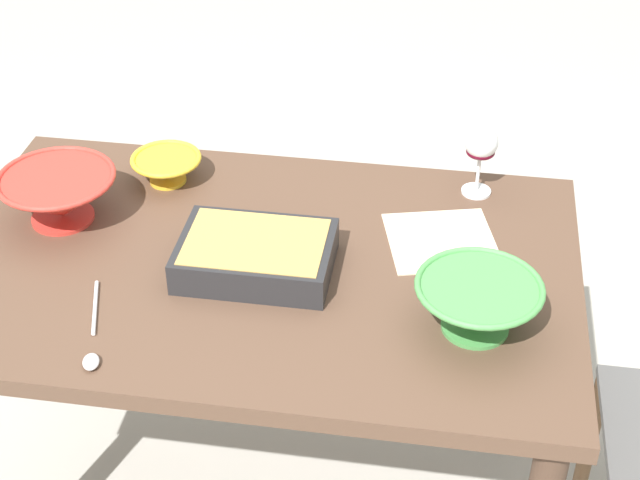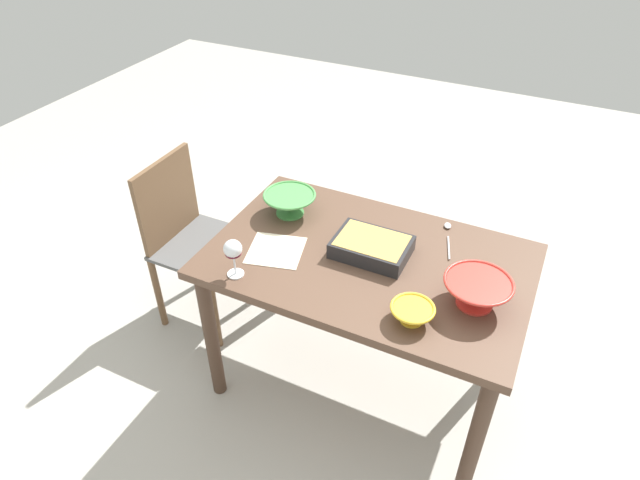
% 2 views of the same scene
% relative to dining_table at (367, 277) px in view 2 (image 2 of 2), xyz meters
% --- Properties ---
extents(ground_plane, '(8.00, 8.00, 0.00)m').
position_rel_dining_table_xyz_m(ground_plane, '(0.00, 0.00, -0.67)').
color(ground_plane, '#B2ADA3').
extents(dining_table, '(1.29, 0.82, 0.77)m').
position_rel_dining_table_xyz_m(dining_table, '(0.00, 0.00, 0.00)').
color(dining_table, brown).
rests_on(dining_table, ground_plane).
extents(chair, '(0.39, 0.43, 0.90)m').
position_rel_dining_table_xyz_m(chair, '(1.01, -0.09, -0.16)').
color(chair, '#595959').
rests_on(chair, ground_plane).
extents(wine_glass, '(0.07, 0.07, 0.16)m').
position_rel_dining_table_xyz_m(wine_glass, '(0.43, 0.32, 0.22)').
color(wine_glass, white).
rests_on(wine_glass, dining_table).
extents(casserole_dish, '(0.30, 0.22, 0.07)m').
position_rel_dining_table_xyz_m(casserole_dish, '(0.00, -0.03, 0.14)').
color(casserole_dish, '#262628').
rests_on(casserole_dish, dining_table).
extents(mixing_bowl, '(0.16, 0.16, 0.07)m').
position_rel_dining_table_xyz_m(mixing_bowl, '(-0.27, 0.26, 0.14)').
color(mixing_bowl, yellow).
rests_on(mixing_bowl, dining_table).
extents(small_bowl, '(0.25, 0.25, 0.11)m').
position_rel_dining_table_xyz_m(small_bowl, '(-0.45, 0.08, 0.16)').
color(small_bowl, red).
rests_on(small_bowl, dining_table).
extents(serving_bowl, '(0.24, 0.24, 0.10)m').
position_rel_dining_table_xyz_m(serving_bowl, '(0.44, -0.14, 0.16)').
color(serving_bowl, '#4C994C').
rests_on(serving_bowl, dining_table).
extents(serving_spoon, '(0.09, 0.25, 0.01)m').
position_rel_dining_table_xyz_m(serving_spoon, '(-0.25, -0.30, 0.11)').
color(serving_spoon, silver).
rests_on(serving_spoon, dining_table).
extents(napkin, '(0.27, 0.26, 0.00)m').
position_rel_dining_table_xyz_m(napkin, '(0.36, 0.12, 0.10)').
color(napkin, beige).
rests_on(napkin, dining_table).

